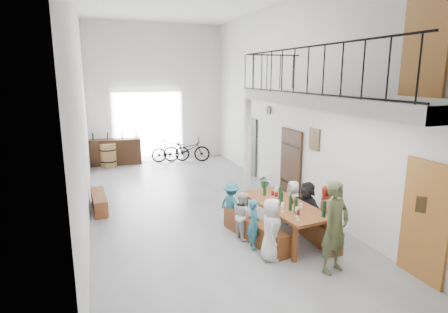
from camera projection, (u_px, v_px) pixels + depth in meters
name	position (u px, v px, depth m)	size (l,w,h in m)	color
floor	(196.00, 205.00, 10.21)	(12.00, 12.00, 0.00)	slate
room_walls	(194.00, 72.00, 9.45)	(12.00, 12.00, 12.00)	silver
gateway_portal	(148.00, 127.00, 15.26)	(2.80, 0.08, 2.80)	white
right_wall_decor	(324.00, 149.00, 8.99)	(0.07, 8.28, 5.07)	#925C25
balcony	(333.00, 102.00, 7.33)	(1.52, 5.62, 4.00)	silver
tasting_table	(284.00, 207.00, 8.02)	(1.16, 2.38, 0.79)	brown
bench_inner	(254.00, 230.00, 7.99)	(0.32, 2.02, 0.47)	brown
bench_wall	(309.00, 225.00, 8.23)	(0.27, 2.10, 0.48)	brown
tableware	(284.00, 199.00, 7.83)	(0.42, 1.64, 0.35)	black
side_bench	(99.00, 202.00, 9.85)	(0.33, 1.50, 0.42)	brown
oak_barrel	(108.00, 155.00, 14.40)	(0.61, 0.61, 0.89)	olive
serving_counter	(116.00, 152.00, 14.75)	(1.93, 0.54, 1.02)	#311D0E
counter_bottles	(115.00, 136.00, 14.60)	(1.69, 0.14, 0.28)	black
guest_left_a	(271.00, 229.00, 7.12)	(0.60, 0.39, 1.22)	silver
guest_left_b	(254.00, 224.00, 7.58)	(0.39, 0.25, 1.06)	#236577
guest_left_c	(243.00, 215.00, 8.07)	(0.51, 0.39, 1.04)	silver
guest_left_d	(232.00, 205.00, 8.69)	(0.68, 0.39, 1.06)	#236577
guest_right_a	(325.00, 216.00, 7.64)	(0.77, 0.32, 1.31)	#A2301B
guest_right_b	(307.00, 207.00, 8.34)	(1.10, 0.35, 1.19)	black
guest_right_c	(293.00, 203.00, 8.80)	(0.52, 0.34, 1.07)	silver
host_standing	(335.00, 227.00, 6.62)	(0.62, 0.41, 1.69)	#454B2A
potted_plant	(265.00, 181.00, 11.69)	(0.41, 0.36, 0.46)	#194C1F
bicycle_near	(187.00, 150.00, 15.23)	(0.66, 1.89, 1.00)	black
bicycle_far	(171.00, 151.00, 15.18)	(0.44, 1.55, 0.93)	black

